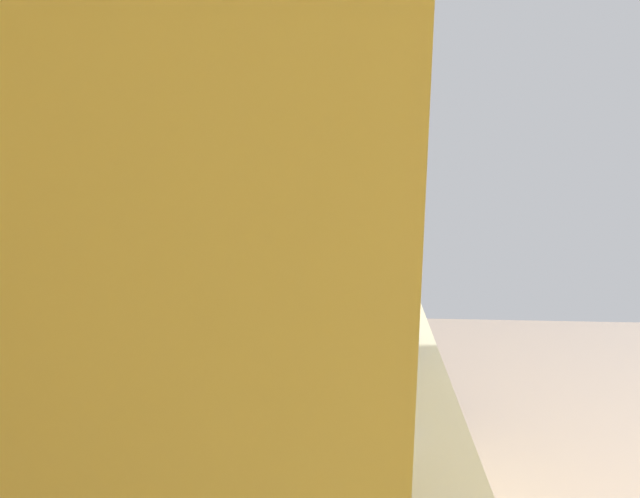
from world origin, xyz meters
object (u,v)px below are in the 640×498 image
object	(u,v)px
oven_range	(352,339)
microwave	(344,293)
bowl	(379,424)
kettle	(366,282)

from	to	relation	value
oven_range	microwave	distance (m)	1.16
bowl	kettle	bearing A→B (deg)	0.00
microwave	kettle	size ratio (longest dim) A/B	2.16
oven_range	bowl	size ratio (longest dim) A/B	6.86
bowl	microwave	bearing A→B (deg)	8.37
oven_range	kettle	distance (m)	0.73
kettle	microwave	bearing A→B (deg)	168.06
oven_range	microwave	world-z (taller)	microwave
microwave	bowl	xyz separation A→B (m)	(-0.67, -0.10, -0.13)
oven_range	bowl	xyz separation A→B (m)	(-1.66, -0.05, 0.48)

